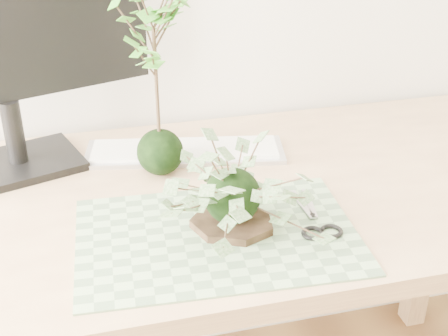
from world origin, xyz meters
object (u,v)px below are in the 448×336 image
(maple_kokedama, at_px, (154,41))
(keyboard, at_px, (185,151))
(desk, at_px, (201,230))
(ivy_kokedama, at_px, (232,172))

(maple_kokedama, xyz_separation_m, keyboard, (0.07, 0.07, -0.28))
(desk, xyz_separation_m, maple_kokedama, (-0.06, 0.10, 0.37))
(desk, xyz_separation_m, ivy_kokedama, (0.03, -0.14, 0.20))
(ivy_kokedama, bearing_deg, keyboard, 94.53)
(maple_kokedama, height_order, keyboard, maple_kokedama)
(desk, relative_size, maple_kokedama, 3.95)
(keyboard, bearing_deg, maple_kokedama, -121.42)
(maple_kokedama, bearing_deg, keyboard, 47.65)
(desk, xyz_separation_m, keyboard, (0.00, 0.18, 0.10))
(desk, relative_size, keyboard, 3.51)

